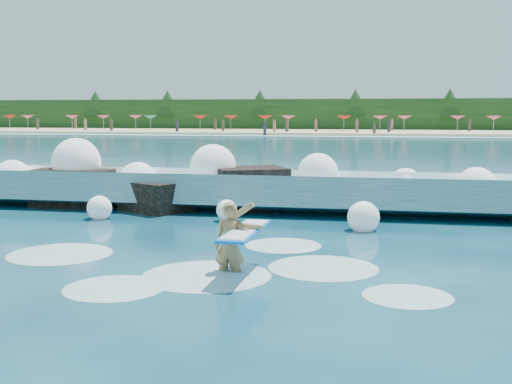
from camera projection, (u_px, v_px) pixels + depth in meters
ground at (165, 260)px, 13.19m from camera, size 200.00×200.00×0.00m
beach at (354, 132)px, 89.02m from camera, size 140.00×20.00×0.40m
wet_band at (349, 136)px, 78.34m from camera, size 140.00×5.00×0.08m
treeline at (357, 115)px, 98.46m from camera, size 140.00×4.00×5.00m
breaking_wave at (232, 192)px, 20.09m from camera, size 18.03×2.81×1.55m
rock_cluster at (154, 192)px, 20.52m from camera, size 8.41×3.58×1.51m
surfer_with_board at (234, 242)px, 11.94m from camera, size 0.89×2.84×1.65m
wave_spray at (198, 176)px, 20.03m from camera, size 15.69×4.53×2.25m
surf_foam at (207, 268)px, 12.53m from camera, size 9.09×5.89×0.12m
beach_umbrellas at (356, 117)px, 90.63m from camera, size 111.93×6.86×0.50m
beachgoers at (311, 126)px, 86.80m from camera, size 96.67×12.35×1.91m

